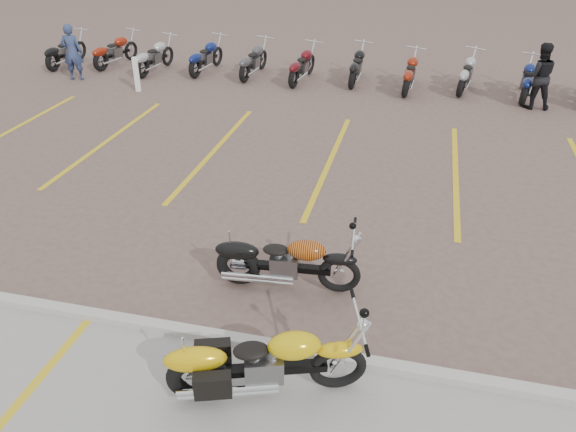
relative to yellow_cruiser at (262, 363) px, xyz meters
name	(u,v)px	position (x,y,z in m)	size (l,w,h in m)	color
ground	(286,262)	(-0.41, 2.71, -0.47)	(100.00, 100.00, 0.00)	brown
curb	(249,342)	(-0.41, 0.71, -0.41)	(60.00, 0.18, 0.12)	#ADAAA3
parking_stripes	(330,162)	(-0.41, 6.71, -0.47)	(38.00, 5.50, 0.01)	gold
yellow_cruiser	(262,363)	(0.00, 0.00, 0.00)	(2.24, 0.90, 0.96)	black
flame_cruiser	(284,263)	(-0.26, 2.06, -0.03)	(2.15, 0.38, 0.89)	black
person_a	(72,52)	(-9.38, 11.06, 0.39)	(0.63, 0.41, 1.73)	navy
person_b	(539,76)	(4.40, 11.63, 0.41)	(0.86, 0.67, 1.78)	black
bollard	(136,74)	(-6.91, 10.44, 0.03)	(0.15, 0.15, 1.00)	white
bg_bike_row	(382,68)	(0.11, 12.67, 0.08)	(22.29, 2.05, 1.10)	black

